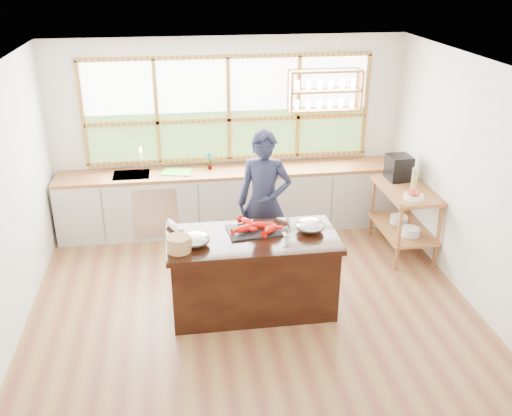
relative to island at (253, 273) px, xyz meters
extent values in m
plane|color=olive|center=(0.00, 0.20, -0.45)|extent=(5.00, 5.00, 0.00)
cube|color=white|center=(0.00, 2.45, 0.90)|extent=(5.00, 0.02, 2.70)
cube|color=white|center=(0.00, -2.05, 0.90)|extent=(5.00, 0.02, 2.70)
cube|color=white|center=(-2.50, 0.20, 0.90)|extent=(0.02, 4.50, 2.70)
cube|color=white|center=(2.50, 0.20, 0.90)|extent=(0.02, 4.50, 2.70)
cube|color=silver|center=(0.00, 0.20, 2.25)|extent=(5.00, 4.50, 0.02)
cube|color=gold|center=(0.00, 2.42, 1.25)|extent=(4.05, 0.06, 1.50)
cube|color=white|center=(0.00, 2.44, 1.59)|extent=(3.98, 0.01, 0.75)
cube|color=#36601F|center=(0.00, 2.44, 0.87)|extent=(3.98, 0.01, 0.70)
cube|color=gold|center=(1.35, 2.31, 1.77)|extent=(1.00, 0.28, 0.03)
cube|color=gold|center=(1.35, 2.31, 1.50)|extent=(1.00, 0.28, 0.03)
cube|color=gold|center=(1.35, 2.31, 1.22)|extent=(1.00, 0.28, 0.03)
cube|color=gold|center=(0.85, 2.31, 1.50)|extent=(0.03, 0.28, 0.55)
cube|color=gold|center=(1.85, 2.31, 1.50)|extent=(0.03, 0.28, 0.55)
cube|color=beige|center=(0.00, 2.14, -0.03)|extent=(4.90, 0.62, 0.85)
cube|color=silver|center=(-1.10, 1.82, -0.02)|extent=(0.60, 0.01, 0.72)
cube|color=#A4542D|center=(0.00, 2.14, 0.42)|extent=(4.90, 0.62, 0.05)
cube|color=silver|center=(-1.40, 2.14, 0.37)|extent=(0.50, 0.42, 0.16)
cube|color=#A4542D|center=(2.45, 0.60, 0.00)|extent=(0.04, 0.04, 0.90)
cube|color=#A4542D|center=(2.45, 1.60, 0.00)|extent=(0.04, 0.04, 0.90)
cube|color=#A4542D|center=(1.93, 0.60, 0.00)|extent=(0.04, 0.04, 0.90)
cube|color=#A4542D|center=(1.93, 1.60, 0.00)|extent=(0.04, 0.04, 0.90)
cube|color=#A4542D|center=(2.19, 1.10, -0.13)|extent=(0.62, 1.10, 0.03)
cube|color=#A4542D|center=(2.19, 1.10, 0.42)|extent=(0.62, 1.10, 0.05)
cylinder|color=white|center=(2.19, 0.85, -0.07)|extent=(0.24, 0.24, 0.11)
cylinder|color=white|center=(2.19, 1.25, -0.07)|extent=(0.24, 0.24, 0.09)
cube|color=black|center=(0.00, 0.00, -0.03)|extent=(1.77, 0.82, 0.84)
cube|color=black|center=(0.00, 0.00, 0.42)|extent=(1.85, 0.90, 0.06)
imported|color=#1C2037|center=(0.27, 0.88, 0.46)|extent=(0.76, 0.61, 1.82)
imported|color=slate|center=(-0.31, 2.20, 0.57)|extent=(0.14, 0.10, 0.26)
cube|color=green|center=(-0.77, 2.14, 0.45)|extent=(0.46, 0.38, 0.01)
cube|color=black|center=(2.19, 1.44, 0.61)|extent=(0.31, 0.33, 0.34)
cylinder|color=#9CAC58|center=(2.24, 1.02, 0.60)|extent=(0.09, 0.09, 0.31)
cylinder|color=white|center=(2.14, 0.77, 0.47)|extent=(0.26, 0.26, 0.05)
sphere|color=red|center=(2.19, 0.77, 0.52)|extent=(0.07, 0.07, 0.07)
sphere|color=red|center=(2.16, 0.82, 0.52)|extent=(0.07, 0.07, 0.07)
sphere|color=red|center=(2.10, 0.80, 0.52)|extent=(0.07, 0.07, 0.07)
sphere|color=red|center=(2.10, 0.74, 0.52)|extent=(0.07, 0.07, 0.07)
sphere|color=red|center=(2.16, 0.72, 0.52)|extent=(0.07, 0.07, 0.07)
cube|color=black|center=(0.03, 0.14, 0.45)|extent=(0.59, 0.46, 0.02)
ellipsoid|color=#EA0401|center=(-0.09, 0.09, 0.50)|extent=(0.23, 0.15, 0.08)
ellipsoid|color=#EA0401|center=(0.11, 0.16, 0.50)|extent=(0.23, 0.14, 0.08)
ellipsoid|color=#EA0401|center=(0.21, 0.04, 0.50)|extent=(0.21, 0.21, 0.08)
ellipsoid|color=#EA0401|center=(-0.02, 0.26, 0.50)|extent=(0.18, 0.23, 0.08)
ellipsoid|color=silver|center=(-0.62, -0.10, 0.51)|extent=(0.30, 0.30, 0.15)
ellipsoid|color=silver|center=(0.65, 0.05, 0.51)|extent=(0.32, 0.32, 0.15)
cylinder|color=white|center=(0.31, -0.25, 0.45)|extent=(0.06, 0.06, 0.01)
cylinder|color=white|center=(0.31, -0.25, 0.52)|extent=(0.01, 0.01, 0.13)
ellipsoid|color=white|center=(0.31, -0.25, 0.62)|extent=(0.08, 0.08, 0.10)
cylinder|color=#A17E4D|center=(-0.79, -0.21, 0.53)|extent=(0.25, 0.25, 0.16)
cylinder|color=silver|center=(-0.83, 0.28, 0.49)|extent=(0.20, 0.31, 0.08)
camera|label=1|loc=(-0.75, -5.44, 3.22)|focal=40.00mm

